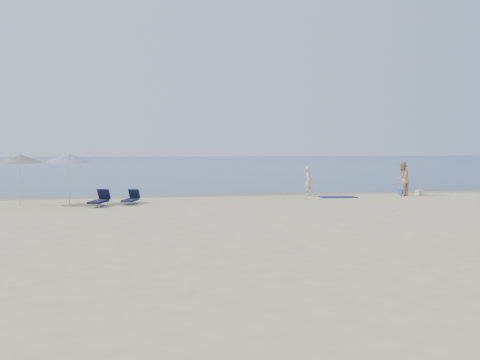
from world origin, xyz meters
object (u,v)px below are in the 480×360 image
object	(u,v)px
person_left	(308,181)
blue_cooler	(403,192)
umbrella_near	(69,157)
person_right	(402,179)

from	to	relation	value
person_left	blue_cooler	size ratio (longest dim) A/B	3.57
person_left	umbrella_near	bearing A→B (deg)	110.36
person_right	umbrella_near	bearing A→B (deg)	-42.20
person_right	person_left	bearing A→B (deg)	-58.86
person_left	person_right	world-z (taller)	person_right
person_right	blue_cooler	distance (m)	1.08
blue_cooler	umbrella_near	size ratio (longest dim) A/B	0.18
person_right	blue_cooler	world-z (taller)	person_right
umbrella_near	person_left	bearing A→B (deg)	12.85
person_right	blue_cooler	size ratio (longest dim) A/B	4.09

